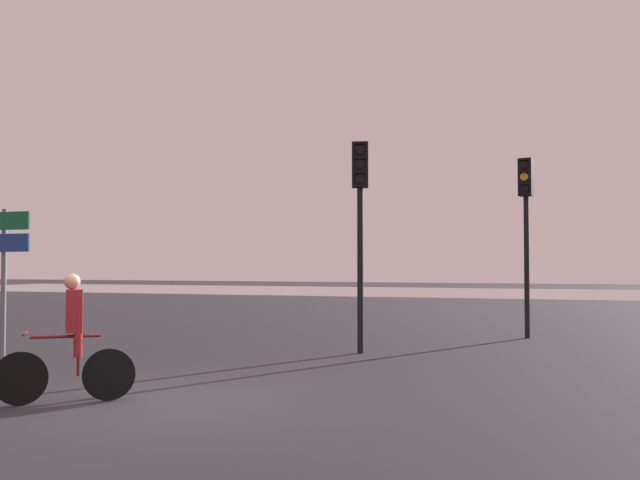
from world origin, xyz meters
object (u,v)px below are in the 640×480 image
at_px(traffic_light_center, 360,205).
at_px(direction_sign_post, 3,261).
at_px(traffic_light_far_right, 526,213).
at_px(cyclist, 71,337).

distance_m(traffic_light_center, direction_sign_post, 6.52).
bearing_deg(direction_sign_post, traffic_light_center, -131.15).
bearing_deg(direction_sign_post, traffic_light_far_right, -127.69).
xyz_separation_m(traffic_light_center, cyclist, (-2.13, -5.97, -2.08)).
relative_size(traffic_light_far_right, direction_sign_post, 1.64).
bearing_deg(traffic_light_far_right, direction_sign_post, 62.05).
relative_size(traffic_light_center, traffic_light_far_right, 0.97).
relative_size(traffic_light_far_right, cyclist, 2.63).
distance_m(traffic_light_far_right, cyclist, 11.41).
relative_size(direction_sign_post, cyclist, 1.60).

